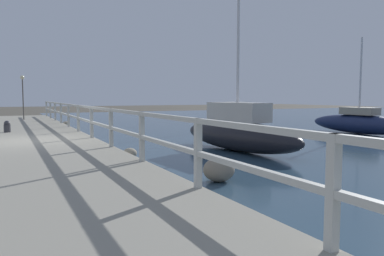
{
  "coord_description": "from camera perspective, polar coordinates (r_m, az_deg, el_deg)",
  "views": [
    {
      "loc": [
        -0.74,
        -13.24,
        1.77
      ],
      "look_at": [
        4.24,
        -3.24,
        0.84
      ],
      "focal_mm": 35.0,
      "sensor_mm": 36.0,
      "label": 1
    }
  ],
  "objects": [
    {
      "name": "boulder_far_strip",
      "position": [
        10.9,
        -9.45,
        -3.82
      ],
      "size": [
        0.41,
        0.37,
        0.31
      ],
      "color": "gray",
      "rests_on": "ground"
    },
    {
      "name": "dock_lamp",
      "position": [
        25.87,
        -24.4,
        5.67
      ],
      "size": [
        0.25,
        0.25,
        2.77
      ],
      "color": "#514C47",
      "rests_on": "dock_walkway"
    },
    {
      "name": "railing",
      "position": [
        13.53,
        -15.07,
        1.71
      ],
      "size": [
        0.1,
        32.5,
        1.1
      ],
      "color": "beige",
      "rests_on": "dock_walkway"
    },
    {
      "name": "sailboat_black",
      "position": [
        12.29,
        6.93,
        -0.54
      ],
      "size": [
        1.71,
        5.64,
        6.74
      ],
      "rotation": [
        0.0,
        0.0,
        0.1
      ],
      "color": "black",
      "rests_on": "water_surface"
    },
    {
      "name": "boulder_upstream",
      "position": [
        24.23,
        -18.64,
        0.67
      ],
      "size": [
        0.38,
        0.34,
        0.28
      ],
      "color": "gray",
      "rests_on": "ground"
    },
    {
      "name": "sailboat_navy",
      "position": [
        19.6,
        24.09,
        0.72
      ],
      "size": [
        1.2,
        5.53,
        4.56
      ],
      "rotation": [
        0.0,
        0.0,
        0.03
      ],
      "color": "#192347",
      "rests_on": "water_surface"
    },
    {
      "name": "boulder_water_edge",
      "position": [
        7.87,
        4.12,
        -6.35
      ],
      "size": [
        0.68,
        0.61,
        0.51
      ],
      "color": "slate",
      "rests_on": "ground"
    },
    {
      "name": "sailboat_teal",
      "position": [
        21.83,
        6.84,
        1.57
      ],
      "size": [
        1.84,
        3.48,
        4.66
      ],
      "rotation": [
        0.0,
        0.0,
        -0.09
      ],
      "color": "#1E707A",
      "rests_on": "water_surface"
    },
    {
      "name": "ground_plane",
      "position": [
        13.38,
        -23.08,
        -3.21
      ],
      "size": [
        120.0,
        120.0,
        0.0
      ],
      "primitive_type": "plane",
      "color": "#4C473D"
    },
    {
      "name": "dock_walkway",
      "position": [
        13.36,
        -23.11,
        -2.49
      ],
      "size": [
        4.05,
        36.0,
        0.34
      ],
      "color": "gray",
      "rests_on": "ground"
    },
    {
      "name": "mooring_bollard",
      "position": [
        16.84,
        -26.34,
        0.2
      ],
      "size": [
        0.26,
        0.26,
        0.47
      ],
      "color": "#333338",
      "rests_on": "dock_walkway"
    }
  ]
}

